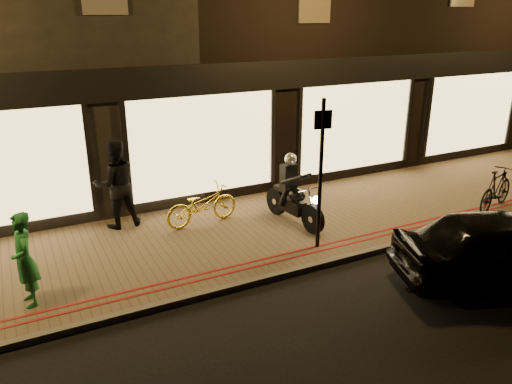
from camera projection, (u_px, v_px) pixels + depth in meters
ground at (285, 278)px, 9.15m from camera, size 90.00×90.00×0.00m
sidewalk at (239, 235)px, 10.81m from camera, size 50.00×4.00×0.12m
kerb_stone at (284, 274)px, 9.17m from camera, size 50.00×0.14×0.12m
red_kerb_lines at (271, 260)px, 9.57m from camera, size 50.00×0.26×0.01m
building_row at (141, 24)px, 15.25m from camera, size 48.00×10.11×8.50m
motorcycle at (293, 197)px, 11.09m from camera, size 0.64×1.94×1.59m
sign_post at (321, 167)px, 9.57m from camera, size 0.35×0.10×3.00m
bicycle_gold at (202, 205)px, 11.08m from camera, size 1.77×0.79×0.90m
bicycle_dark at (496, 189)px, 11.86m from camera, size 1.78×0.97×1.03m
person_green at (24, 260)px, 7.89m from camera, size 0.46×0.63×1.58m
person_dark at (116, 184)px, 10.78m from camera, size 0.97×0.77×1.95m
parked_car at (506, 248)px, 8.82m from camera, size 4.24×2.77×1.34m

